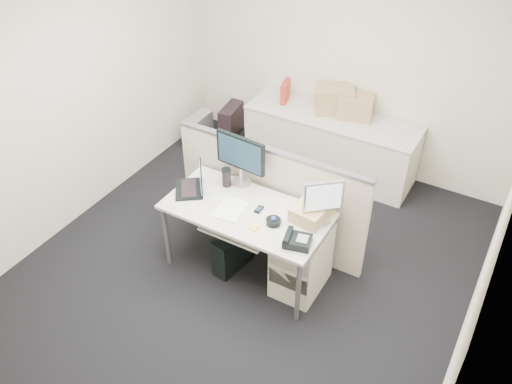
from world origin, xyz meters
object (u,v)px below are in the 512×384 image
Objects in this scene: desk_phone at (297,241)px; monitor_main at (241,161)px; laptop at (188,179)px; desk at (247,215)px.

monitor_main is at bearing 136.12° from desk_phone.
desk_phone is at bearing 46.26° from laptop.
desk_phone is (0.60, -0.18, 0.10)m from desk.
desk is 4.50× the size of laptop.
laptop reaches higher than desk_phone.
desk is at bearing 55.58° from laptop.
monitor_main is 0.52m from laptop.
laptop is at bearing 159.11° from desk_phone.
monitor_main reaches higher than laptop.
monitor_main is at bearing 128.00° from desk.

